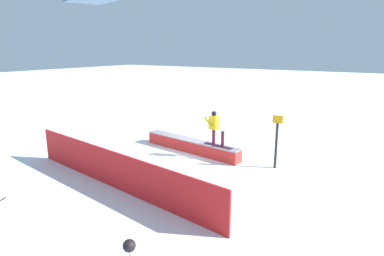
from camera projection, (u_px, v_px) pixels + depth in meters
ground_plane at (191, 151)px, 15.17m from camera, size 120.00×120.00×0.00m
grind_box at (191, 146)px, 15.11m from camera, size 5.17×1.31×0.57m
snowboarder at (215, 127)px, 14.01m from camera, size 1.47×0.53×1.49m
safety_fence at (114, 170)px, 11.09m from camera, size 9.35×1.39×1.30m
trail_marker at (276, 140)px, 12.83m from camera, size 0.40×0.10×2.13m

